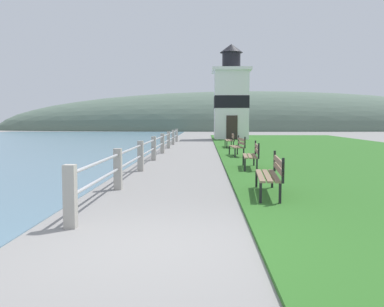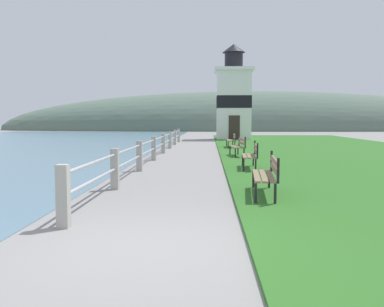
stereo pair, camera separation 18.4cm
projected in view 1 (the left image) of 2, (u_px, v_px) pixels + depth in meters
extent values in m
plane|color=gray|center=(148.00, 248.00, 5.56)|extent=(160.00, 160.00, 0.00)
cube|color=#2D6623|center=(341.00, 153.00, 20.86)|extent=(12.00, 46.72, 0.06)
cube|color=#A8A399|center=(70.00, 196.00, 6.55)|extent=(0.18, 0.18, 0.98)
cube|color=#A8A399|center=(118.00, 169.00, 10.18)|extent=(0.18, 0.18, 0.98)
cube|color=#A8A399|center=(141.00, 156.00, 13.81)|extent=(0.18, 0.18, 0.98)
cube|color=#A8A399|center=(154.00, 148.00, 17.43)|extent=(0.18, 0.18, 0.98)
cube|color=#A8A399|center=(162.00, 143.00, 21.06)|extent=(0.18, 0.18, 0.98)
cube|color=#A8A399|center=(169.00, 140.00, 24.68)|extent=(0.18, 0.18, 0.98)
cube|color=#A8A399|center=(173.00, 137.00, 28.31)|extent=(0.18, 0.18, 0.98)
cube|color=#A8A399|center=(177.00, 135.00, 31.94)|extent=(0.18, 0.18, 0.98)
cylinder|color=#B2B2B7|center=(158.00, 138.00, 19.22)|extent=(0.06, 25.47, 0.06)
cylinder|color=#B2B2B7|center=(158.00, 146.00, 19.24)|extent=(0.06, 25.47, 0.06)
cube|color=#846B51|center=(260.00, 176.00, 9.17)|extent=(0.27, 1.97, 0.04)
cube|color=#846B51|center=(267.00, 176.00, 9.15)|extent=(0.27, 1.97, 0.04)
cube|color=#846B51|center=(274.00, 176.00, 9.14)|extent=(0.27, 1.97, 0.04)
cube|color=#846B51|center=(278.00, 161.00, 9.10)|extent=(0.21, 1.97, 0.11)
cube|color=#846B51|center=(278.00, 168.00, 9.12)|extent=(0.21, 1.97, 0.11)
cube|color=black|center=(261.00, 195.00, 8.24)|extent=(0.05, 0.05, 0.45)
cube|color=black|center=(256.00, 180.00, 10.14)|extent=(0.05, 0.05, 0.45)
cube|color=black|center=(280.00, 195.00, 8.20)|extent=(0.05, 0.05, 0.45)
cube|color=black|center=(272.00, 181.00, 10.11)|extent=(0.05, 0.05, 0.45)
cube|color=black|center=(283.00, 171.00, 8.16)|extent=(0.05, 0.05, 0.49)
cube|color=black|center=(275.00, 161.00, 10.06)|extent=(0.05, 0.05, 0.49)
cube|color=#846B51|center=(245.00, 156.00, 14.13)|extent=(0.22, 1.74, 0.04)
cube|color=#846B51|center=(250.00, 156.00, 14.11)|extent=(0.22, 1.74, 0.04)
cube|color=#846B51|center=(254.00, 156.00, 14.10)|extent=(0.22, 1.74, 0.04)
cube|color=#846B51|center=(257.00, 146.00, 14.07)|extent=(0.16, 1.74, 0.11)
cube|color=#846B51|center=(257.00, 151.00, 14.08)|extent=(0.16, 1.74, 0.11)
cube|color=black|center=(245.00, 166.00, 13.31)|extent=(0.05, 0.05, 0.45)
cube|color=black|center=(243.00, 161.00, 14.99)|extent=(0.05, 0.05, 0.45)
cube|color=black|center=(257.00, 166.00, 13.28)|extent=(0.05, 0.05, 0.45)
cube|color=black|center=(254.00, 161.00, 14.95)|extent=(0.05, 0.05, 0.45)
cube|color=black|center=(259.00, 151.00, 13.24)|extent=(0.05, 0.05, 0.49)
cube|color=black|center=(255.00, 147.00, 14.91)|extent=(0.05, 0.05, 0.49)
cube|color=#846B51|center=(233.00, 147.00, 18.86)|extent=(0.26, 1.67, 0.04)
cube|color=#846B51|center=(236.00, 147.00, 18.87)|extent=(0.26, 1.67, 0.04)
cube|color=#846B51|center=(240.00, 147.00, 18.88)|extent=(0.26, 1.67, 0.04)
cube|color=#846B51|center=(242.00, 140.00, 18.86)|extent=(0.21, 1.66, 0.11)
cube|color=#846B51|center=(242.00, 143.00, 18.88)|extent=(0.21, 1.66, 0.11)
cube|color=black|center=(235.00, 154.00, 18.08)|extent=(0.05, 0.05, 0.45)
cube|color=black|center=(229.00, 151.00, 19.68)|extent=(0.05, 0.05, 0.45)
cube|color=black|center=(244.00, 154.00, 18.10)|extent=(0.05, 0.05, 0.45)
cube|color=black|center=(237.00, 151.00, 19.71)|extent=(0.05, 0.05, 0.45)
cube|color=black|center=(245.00, 143.00, 18.07)|extent=(0.05, 0.05, 0.49)
cube|color=black|center=(238.00, 141.00, 19.67)|extent=(0.05, 0.05, 0.49)
cube|color=#846B51|center=(227.00, 140.00, 24.75)|extent=(0.12, 1.99, 0.04)
cube|color=#846B51|center=(229.00, 140.00, 24.74)|extent=(0.12, 1.99, 0.04)
cube|color=#846B51|center=(232.00, 140.00, 24.74)|extent=(0.12, 1.99, 0.04)
cube|color=#846B51|center=(233.00, 135.00, 24.71)|extent=(0.06, 1.99, 0.11)
cube|color=#846B51|center=(233.00, 138.00, 24.72)|extent=(0.06, 1.99, 0.11)
cube|color=black|center=(227.00, 145.00, 23.80)|extent=(0.05, 0.05, 0.45)
cube|color=black|center=(225.00, 144.00, 25.73)|extent=(0.05, 0.05, 0.45)
cube|color=black|center=(233.00, 145.00, 23.79)|extent=(0.05, 0.05, 0.45)
cube|color=black|center=(231.00, 144.00, 25.72)|extent=(0.05, 0.05, 0.45)
cube|color=black|center=(234.00, 137.00, 23.75)|extent=(0.05, 0.05, 0.49)
cube|color=black|center=(232.00, 136.00, 25.69)|extent=(0.05, 0.05, 0.49)
cube|color=white|center=(231.00, 106.00, 35.87)|extent=(2.77, 2.77, 5.66)
cube|color=black|center=(231.00, 102.00, 35.85)|extent=(2.81, 2.81, 1.02)
cube|color=white|center=(231.00, 70.00, 35.64)|extent=(3.19, 3.19, 0.25)
cylinder|color=black|center=(231.00, 61.00, 35.58)|extent=(1.53, 1.53, 1.31)
cone|color=black|center=(231.00, 48.00, 35.50)|extent=(1.91, 1.91, 0.72)
cube|color=#332823|center=(232.00, 128.00, 34.62)|extent=(0.90, 0.06, 2.00)
ellipsoid|color=#566B5B|center=(251.00, 130.00, 66.26)|extent=(80.00, 16.00, 12.00)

